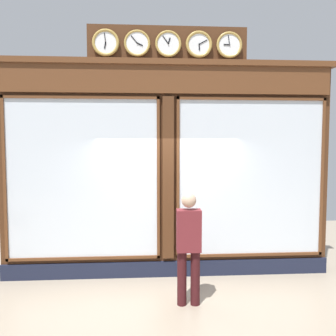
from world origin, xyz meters
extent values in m
cube|color=#4C2B16|center=(0.00, -0.15, 1.89)|extent=(5.91, 0.30, 3.77)
cube|color=#191E33|center=(0.00, 0.02, 0.14)|extent=(5.91, 0.08, 0.28)
cube|color=brown|center=(0.00, 0.04, 3.53)|extent=(5.79, 0.08, 0.49)
cube|color=brown|center=(0.00, 0.02, 3.82)|extent=(6.03, 0.20, 0.10)
cube|color=silver|center=(-1.50, 0.01, 1.79)|extent=(2.60, 0.02, 2.78)
cube|color=brown|center=(-1.50, 0.04, 3.21)|extent=(2.70, 0.04, 0.05)
cube|color=brown|center=(-1.50, 0.04, 0.37)|extent=(2.70, 0.04, 0.05)
cube|color=brown|center=(-2.83, 0.04, 1.79)|extent=(0.05, 0.04, 2.88)
cube|color=brown|center=(-0.18, 0.04, 1.79)|extent=(0.05, 0.04, 2.88)
cube|color=silver|center=(1.50, 0.01, 1.79)|extent=(2.60, 0.02, 2.78)
cube|color=brown|center=(1.50, 0.04, 3.21)|extent=(2.70, 0.04, 0.05)
cube|color=brown|center=(1.50, 0.04, 0.37)|extent=(2.70, 0.04, 0.05)
cube|color=brown|center=(2.83, 0.04, 1.79)|extent=(0.05, 0.04, 2.88)
cube|color=brown|center=(0.18, 0.04, 1.79)|extent=(0.05, 0.04, 2.88)
cube|color=#4C2B16|center=(0.00, 0.03, 1.79)|extent=(0.20, 0.10, 2.88)
cube|color=#4C2B16|center=(0.00, -0.02, 4.13)|extent=(2.79, 0.06, 0.65)
cylinder|color=white|center=(-1.07, 0.06, 4.13)|extent=(0.38, 0.02, 0.38)
torus|color=#B79347|center=(-1.07, 0.06, 4.13)|extent=(0.46, 0.05, 0.46)
cube|color=black|center=(-1.02, 0.07, 4.13)|extent=(0.10, 0.01, 0.02)
cube|color=black|center=(-1.06, 0.07, 4.21)|extent=(0.04, 0.01, 0.16)
sphere|color=black|center=(-1.07, 0.08, 4.13)|extent=(0.02, 0.02, 0.02)
cylinder|color=white|center=(-0.53, 0.06, 4.13)|extent=(0.38, 0.02, 0.38)
torus|color=#B79347|center=(-0.53, 0.06, 4.13)|extent=(0.46, 0.05, 0.46)
cube|color=black|center=(-0.54, 0.07, 4.08)|extent=(0.03, 0.01, 0.10)
cube|color=black|center=(-0.61, 0.07, 4.17)|extent=(0.15, 0.01, 0.09)
sphere|color=black|center=(-0.53, 0.08, 4.13)|extent=(0.02, 0.02, 0.02)
cylinder|color=white|center=(0.00, 0.06, 4.13)|extent=(0.38, 0.02, 0.38)
torus|color=#B79347|center=(0.00, 0.06, 4.13)|extent=(0.46, 0.04, 0.46)
cube|color=black|center=(-0.02, 0.07, 4.18)|extent=(0.05, 0.01, 0.10)
cube|color=black|center=(0.05, 0.07, 4.19)|extent=(0.11, 0.01, 0.14)
sphere|color=black|center=(0.00, 0.08, 4.13)|extent=(0.02, 0.02, 0.02)
cylinder|color=white|center=(0.53, 0.06, 4.13)|extent=(0.38, 0.02, 0.38)
torus|color=#B79347|center=(0.53, 0.06, 4.13)|extent=(0.45, 0.04, 0.45)
cube|color=black|center=(0.49, 0.07, 4.11)|extent=(0.10, 0.01, 0.06)
cube|color=black|center=(0.59, 0.07, 4.19)|extent=(0.11, 0.01, 0.13)
sphere|color=black|center=(0.53, 0.08, 4.13)|extent=(0.02, 0.02, 0.02)
cylinder|color=white|center=(1.07, 0.06, 4.13)|extent=(0.38, 0.02, 0.38)
torus|color=#B79347|center=(1.07, 0.06, 4.13)|extent=(0.46, 0.05, 0.46)
cube|color=black|center=(1.08, 0.07, 4.08)|extent=(0.04, 0.01, 0.10)
cube|color=black|center=(1.08, 0.07, 4.21)|extent=(0.03, 0.01, 0.16)
sphere|color=black|center=(1.07, 0.08, 4.13)|extent=(0.02, 0.02, 0.02)
cylinder|color=#3A1316|center=(-0.13, 1.15, 0.41)|extent=(0.14, 0.14, 0.82)
cylinder|color=#3A1316|center=(-0.33, 1.15, 0.41)|extent=(0.14, 0.14, 0.82)
cube|color=maroon|center=(-0.23, 1.15, 1.13)|extent=(0.37, 0.23, 0.62)
sphere|color=tan|center=(-0.23, 1.15, 1.58)|extent=(0.22, 0.22, 0.22)
camera|label=1|loc=(0.42, 6.20, 2.42)|focal=37.37mm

